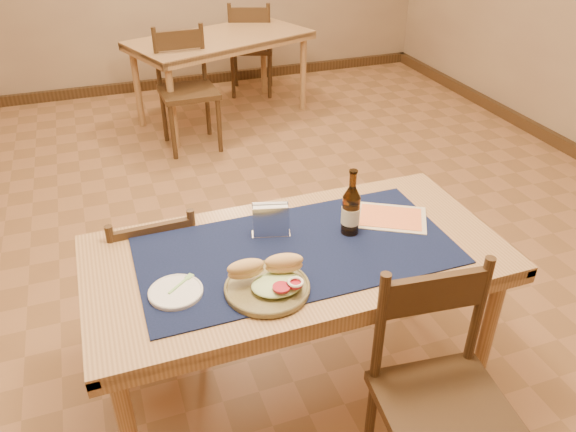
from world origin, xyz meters
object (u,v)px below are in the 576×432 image
object	(u,v)px
chair_main_far	(156,277)
napkin_holder	(271,221)
beer_bottle	(351,210)
chair_main_near	(441,396)
main_table	(297,268)
back_table	(221,46)
sandwich_plate	(269,282)

from	to	relation	value
chair_main_far	napkin_holder	world-z (taller)	napkin_holder
chair_main_far	beer_bottle	distance (m)	0.96
chair_main_near	napkin_holder	bearing A→B (deg)	115.83
chair_main_far	beer_bottle	world-z (taller)	beer_bottle
main_table	beer_bottle	bearing A→B (deg)	10.32
napkin_holder	back_table	bearing A→B (deg)	79.69
chair_main_near	beer_bottle	xyz separation A→B (m)	(-0.06, 0.65, 0.38)
back_table	chair_main_far	xyz separation A→B (m)	(-1.02, -2.80, -0.24)
main_table	sandwich_plate	bearing A→B (deg)	-132.73
main_table	beer_bottle	world-z (taller)	beer_bottle
chair_main_far	napkin_holder	distance (m)	0.68
chair_main_far	chair_main_near	size ratio (longest dim) A/B	0.89
back_table	napkin_holder	distance (m)	3.17
sandwich_plate	napkin_holder	world-z (taller)	napkin_holder
beer_bottle	napkin_holder	bearing A→B (deg)	163.29
sandwich_plate	beer_bottle	xyz separation A→B (m)	(0.42, 0.23, 0.07)
main_table	chair_main_far	distance (m)	0.72
sandwich_plate	beer_bottle	bearing A→B (deg)	29.13
main_table	chair_main_near	bearing A→B (deg)	-63.72
chair_main_far	chair_main_near	xyz separation A→B (m)	(0.81, -1.05, 0.05)
back_table	sandwich_plate	distance (m)	3.51
main_table	back_table	world-z (taller)	same
main_table	chair_main_far	size ratio (longest dim) A/B	1.95
back_table	beer_bottle	world-z (taller)	beer_bottle
napkin_holder	chair_main_far	bearing A→B (deg)	145.05
beer_bottle	back_table	bearing A→B (deg)	85.28
main_table	chair_main_far	world-z (taller)	chair_main_far
back_table	chair_main_near	xyz separation A→B (m)	(-0.21, -3.86, -0.19)
main_table	napkin_holder	world-z (taller)	napkin_holder
chair_main_near	beer_bottle	size ratio (longest dim) A/B	3.32
main_table	back_table	bearing A→B (deg)	81.12
chair_main_far	sandwich_plate	xyz separation A→B (m)	(0.34, -0.64, 0.36)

